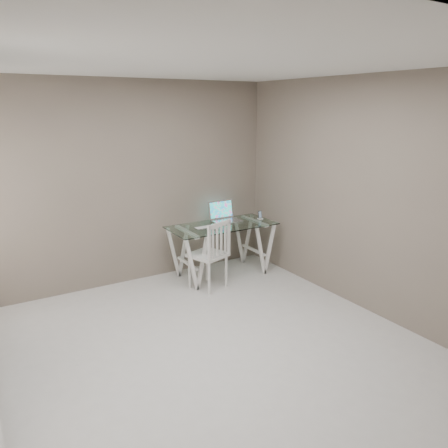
# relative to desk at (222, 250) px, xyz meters

# --- Properties ---
(room) EXTENTS (4.50, 4.52, 2.71)m
(room) POSITION_rel_desk_xyz_m (-1.16, -1.74, 1.33)
(room) COLOR beige
(room) RESTS_ON ground
(desk) EXTENTS (1.50, 0.70, 0.75)m
(desk) POSITION_rel_desk_xyz_m (0.00, 0.00, 0.00)
(desk) COLOR silver
(desk) RESTS_ON ground
(chair) EXTENTS (0.54, 0.54, 0.93)m
(chair) POSITION_rel_desk_xyz_m (-0.36, -0.35, 0.13)
(chair) COLOR silver
(chair) RESTS_ON ground
(laptop) EXTENTS (0.40, 0.33, 0.28)m
(laptop) POSITION_rel_desk_xyz_m (0.15, 0.19, 0.43)
(laptop) COLOR #BDBDC1
(laptop) RESTS_ON desk
(keyboard) EXTENTS (0.27, 0.12, 0.01)m
(keyboard) POSITION_rel_desk_xyz_m (-0.28, 0.00, 0.37)
(keyboard) COLOR silver
(keyboard) RESTS_ON desk
(mouse) EXTENTS (0.10, 0.06, 0.03)m
(mouse) POSITION_rel_desk_xyz_m (-0.18, -0.14, 0.38)
(mouse) COLOR silver
(mouse) RESTS_ON desk
(phone_dock) EXTENTS (0.06, 0.06, 0.12)m
(phone_dock) POSITION_rel_desk_xyz_m (0.65, -0.01, 0.40)
(phone_dock) COLOR white
(phone_dock) RESTS_ON desk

